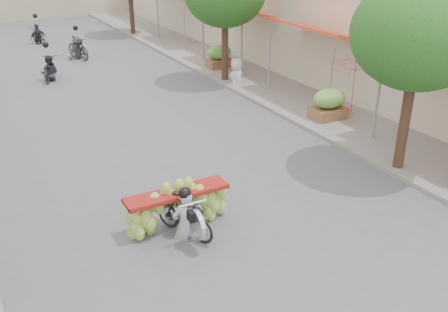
% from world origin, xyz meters
% --- Properties ---
extents(sidewalk_right, '(4.00, 60.00, 0.12)m').
position_xyz_m(sidewalk_right, '(7.00, 15.00, 0.06)').
color(sidewalk_right, gray).
rests_on(sidewalk_right, ground).
extents(shophouse_row_right, '(9.77, 40.00, 6.00)m').
position_xyz_m(shophouse_row_right, '(11.99, 14.00, 3.00)').
color(shophouse_row_right, beige).
rests_on(shophouse_row_right, ground).
extents(street_tree_near, '(3.40, 3.40, 5.25)m').
position_xyz_m(street_tree_near, '(5.40, 4.00, 3.78)').
color(street_tree_near, '#3A2719').
rests_on(street_tree_near, ground).
extents(produce_crate_mid, '(1.20, 0.88, 1.16)m').
position_xyz_m(produce_crate_mid, '(6.20, 8.00, 0.71)').
color(produce_crate_mid, brown).
rests_on(produce_crate_mid, ground).
extents(produce_crate_far, '(1.20, 0.88, 1.16)m').
position_xyz_m(produce_crate_far, '(6.20, 16.00, 0.71)').
color(produce_crate_far, brown).
rests_on(produce_crate_far, ground).
extents(banana_motorbike, '(2.35, 1.85, 2.04)m').
position_xyz_m(banana_motorbike, '(-1.17, 4.05, 0.69)').
color(banana_motorbike, black).
rests_on(banana_motorbike, ground).
extents(market_umbrella, '(2.44, 2.44, 1.83)m').
position_xyz_m(market_umbrella, '(6.13, 6.79, 2.52)').
color(market_umbrella, red).
rests_on(market_umbrella, ground).
extents(pedestrian, '(1.08, 1.06, 1.92)m').
position_xyz_m(pedestrian, '(5.82, 13.72, 1.08)').
color(pedestrian, white).
rests_on(pedestrian, ground).
extents(bg_motorbike_a, '(1.28, 1.89, 1.95)m').
position_xyz_m(bg_motorbike_a, '(-1.27, 17.96, 0.73)').
color(bg_motorbike_a, black).
rests_on(bg_motorbike_a, ground).
extents(bg_motorbike_b, '(1.17, 2.00, 1.95)m').
position_xyz_m(bg_motorbike_b, '(0.83, 21.35, 0.82)').
color(bg_motorbike_b, black).
rests_on(bg_motorbike_b, ground).
extents(bg_motorbike_c, '(1.05, 1.76, 1.95)m').
position_xyz_m(bg_motorbike_c, '(-0.28, 26.29, 0.79)').
color(bg_motorbike_c, black).
rests_on(bg_motorbike_c, ground).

